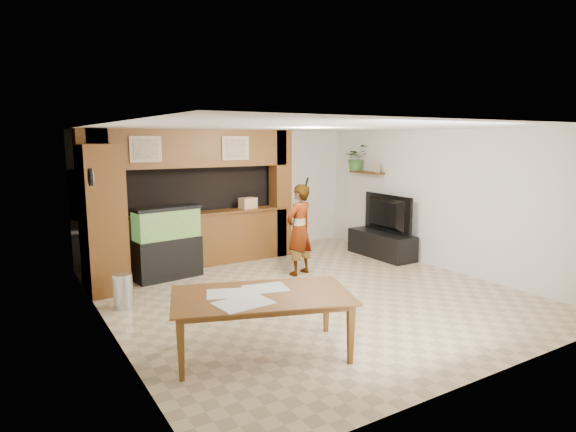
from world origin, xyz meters
TOP-DOWN VIEW (x-y plane):
  - floor at (0.00, 0.00)m, footprint 6.50×6.50m
  - ceiling at (0.00, 0.00)m, footprint 6.50×6.50m
  - wall_back at (0.00, 3.25)m, footprint 6.00×0.00m
  - wall_left at (-3.00, 0.00)m, footprint 0.00×6.50m
  - wall_right at (3.00, 0.00)m, footprint 0.00×6.50m
  - partition at (-0.95, 2.64)m, footprint 4.20×0.99m
  - wall_clock at (-2.97, 1.00)m, footprint 0.05×0.25m
  - wall_shelf at (2.85, 1.95)m, footprint 0.25×0.90m
  - pantry_cabinet at (-2.70, 1.83)m, footprint 0.59×0.96m
  - trash_can at (-2.66, 0.80)m, footprint 0.28×0.28m
  - aquarium at (-1.63, 1.95)m, footprint 1.15×0.43m
  - tv_stand at (2.65, 1.19)m, footprint 0.56×1.53m
  - television at (2.65, 1.19)m, footprint 0.22×1.36m
  - photo_frame at (2.85, 1.63)m, footprint 0.04×0.17m
  - potted_plant at (2.82, 2.28)m, footprint 0.57×0.51m
  - person at (0.47, 0.96)m, footprint 0.69×0.56m
  - microphone at (0.52, 0.80)m, footprint 0.04×0.10m
  - dining_table at (-1.67, -1.59)m, footprint 2.25×1.71m
  - newspaper_a at (-1.96, -1.35)m, footprint 0.60×0.53m
  - newspaper_b at (-1.97, -1.72)m, footprint 0.61×0.47m
  - newspaper_c at (-1.52, -1.39)m, footprint 0.56×0.46m
  - counter_box at (0.20, 2.45)m, footprint 0.36×0.28m

SIDE VIEW (x-z plane):
  - floor at x=0.00m, z-range 0.00..0.00m
  - trash_can at x=-2.66m, z-range 0.00..0.51m
  - tv_stand at x=2.65m, z-range 0.00..0.51m
  - dining_table at x=-1.67m, z-range 0.00..0.70m
  - aquarium at x=-1.63m, z-range -0.01..1.26m
  - newspaper_a at x=-1.96m, z-range 0.70..0.71m
  - newspaper_c at x=-1.52m, z-range 0.70..0.71m
  - newspaper_b at x=-1.97m, z-range 0.70..0.71m
  - person at x=0.47m, z-range 0.00..1.64m
  - television at x=2.65m, z-range 0.51..1.29m
  - counter_box at x=0.20m, z-range 1.04..1.26m
  - pantry_cabinet at x=-2.70m, z-range 0.00..2.35m
  - wall_back at x=0.00m, z-range -1.70..4.30m
  - wall_left at x=-3.00m, z-range -1.95..4.55m
  - wall_right at x=3.00m, z-range -1.95..4.55m
  - partition at x=-0.95m, z-range 0.01..2.61m
  - microphone at x=0.52m, z-range 1.60..1.77m
  - wall_shelf at x=2.85m, z-range 1.68..1.72m
  - photo_frame at x=2.85m, z-range 1.72..1.94m
  - wall_clock at x=-2.97m, z-range 1.77..2.02m
  - potted_plant at x=2.82m, z-range 1.72..2.30m
  - ceiling at x=0.00m, z-range 2.60..2.60m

